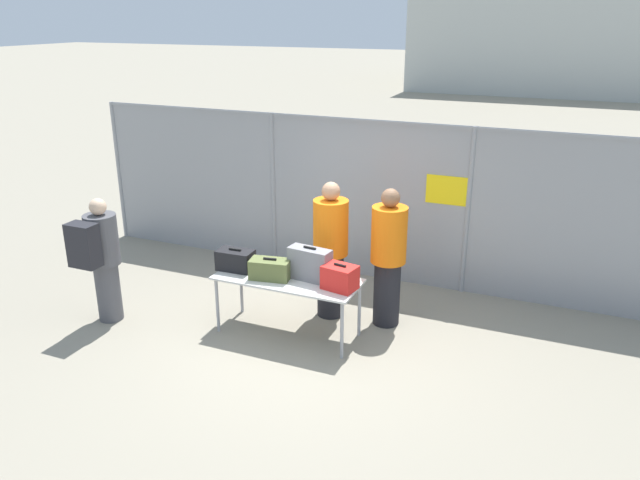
{
  "coord_description": "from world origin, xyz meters",
  "views": [
    {
      "loc": [
        2.8,
        -6.1,
        3.74
      ],
      "look_at": [
        -0.07,
        0.65,
        1.05
      ],
      "focal_mm": 35.0,
      "sensor_mm": 36.0,
      "label": 1
    }
  ],
  "objects_px": {
    "suitcase_red": "(340,277)",
    "suitcase_grey": "(310,264)",
    "suitcase_black": "(235,260)",
    "security_worker_far": "(388,256)",
    "suitcase_olive": "(270,269)",
    "security_worker_near": "(331,248)",
    "inspection_table": "(287,283)",
    "traveler_hooded": "(101,256)",
    "utility_trailer": "(486,227)"
  },
  "relations": [
    {
      "from": "utility_trailer",
      "to": "suitcase_olive",
      "type": "bearing_deg",
      "value": -116.27
    },
    {
      "from": "security_worker_near",
      "to": "utility_trailer",
      "type": "bearing_deg",
      "value": -129.85
    },
    {
      "from": "traveler_hooded",
      "to": "suitcase_red",
      "type": "bearing_deg",
      "value": -3.4
    },
    {
      "from": "suitcase_olive",
      "to": "utility_trailer",
      "type": "distance_m",
      "value": 4.41
    },
    {
      "from": "traveler_hooded",
      "to": "security_worker_near",
      "type": "bearing_deg",
      "value": 12.24
    },
    {
      "from": "suitcase_grey",
      "to": "suitcase_olive",
      "type": "bearing_deg",
      "value": -160.02
    },
    {
      "from": "suitcase_red",
      "to": "suitcase_grey",
      "type": "bearing_deg",
      "value": 165.62
    },
    {
      "from": "suitcase_olive",
      "to": "security_worker_far",
      "type": "relative_size",
      "value": 0.29
    },
    {
      "from": "security_worker_near",
      "to": "suitcase_grey",
      "type": "bearing_deg",
      "value": 73.01
    },
    {
      "from": "suitcase_grey",
      "to": "traveler_hooded",
      "type": "relative_size",
      "value": 0.33
    },
    {
      "from": "suitcase_red",
      "to": "traveler_hooded",
      "type": "relative_size",
      "value": 0.26
    },
    {
      "from": "security_worker_near",
      "to": "inspection_table",
      "type": "bearing_deg",
      "value": 52.58
    },
    {
      "from": "suitcase_red",
      "to": "traveler_hooded",
      "type": "xyz_separation_m",
      "value": [
        -2.97,
        -0.58,
        0.01
      ]
    },
    {
      "from": "inspection_table",
      "to": "security_worker_far",
      "type": "distance_m",
      "value": 1.28
    },
    {
      "from": "suitcase_black",
      "to": "suitcase_olive",
      "type": "xyz_separation_m",
      "value": [
        0.52,
        -0.08,
        -0.01
      ]
    },
    {
      "from": "suitcase_olive",
      "to": "traveler_hooded",
      "type": "xyz_separation_m",
      "value": [
        -2.09,
        -0.52,
        0.03
      ]
    },
    {
      "from": "suitcase_olive",
      "to": "suitcase_grey",
      "type": "xyz_separation_m",
      "value": [
        0.45,
        0.16,
        0.08
      ]
    },
    {
      "from": "suitcase_grey",
      "to": "utility_trailer",
      "type": "relative_size",
      "value": 0.14
    },
    {
      "from": "suitcase_grey",
      "to": "security_worker_near",
      "type": "bearing_deg",
      "value": 87.95
    },
    {
      "from": "suitcase_olive",
      "to": "security_worker_near",
      "type": "relative_size",
      "value": 0.29
    },
    {
      "from": "suitcase_olive",
      "to": "suitcase_red",
      "type": "relative_size",
      "value": 1.23
    },
    {
      "from": "suitcase_grey",
      "to": "security_worker_near",
      "type": "height_order",
      "value": "security_worker_near"
    },
    {
      "from": "utility_trailer",
      "to": "security_worker_far",
      "type": "bearing_deg",
      "value": -103.22
    },
    {
      "from": "utility_trailer",
      "to": "traveler_hooded",
      "type": "bearing_deg",
      "value": -132.15
    },
    {
      "from": "suitcase_grey",
      "to": "security_worker_near",
      "type": "distance_m",
      "value": 0.6
    },
    {
      "from": "suitcase_grey",
      "to": "utility_trailer",
      "type": "height_order",
      "value": "suitcase_grey"
    },
    {
      "from": "inspection_table",
      "to": "suitcase_grey",
      "type": "distance_m",
      "value": 0.37
    },
    {
      "from": "inspection_table",
      "to": "security_worker_far",
      "type": "height_order",
      "value": "security_worker_far"
    },
    {
      "from": "suitcase_red",
      "to": "traveler_hooded",
      "type": "bearing_deg",
      "value": -169.01
    },
    {
      "from": "suitcase_grey",
      "to": "security_worker_near",
      "type": "relative_size",
      "value": 0.3
    },
    {
      "from": "inspection_table",
      "to": "suitcase_red",
      "type": "relative_size",
      "value": 4.22
    },
    {
      "from": "suitcase_red",
      "to": "security_worker_near",
      "type": "bearing_deg",
      "value": 119.67
    },
    {
      "from": "suitcase_black",
      "to": "suitcase_grey",
      "type": "distance_m",
      "value": 0.97
    },
    {
      "from": "inspection_table",
      "to": "suitcase_red",
      "type": "xyz_separation_m",
      "value": [
        0.69,
        -0.03,
        0.2
      ]
    },
    {
      "from": "suitcase_red",
      "to": "security_worker_far",
      "type": "height_order",
      "value": "security_worker_far"
    },
    {
      "from": "inspection_table",
      "to": "security_worker_far",
      "type": "bearing_deg",
      "value": 35.75
    },
    {
      "from": "suitcase_black",
      "to": "security_worker_far",
      "type": "bearing_deg",
      "value": 23.18
    },
    {
      "from": "suitcase_grey",
      "to": "suitcase_black",
      "type": "bearing_deg",
      "value": -174.98
    },
    {
      "from": "suitcase_black",
      "to": "traveler_hooded",
      "type": "bearing_deg",
      "value": -159.14
    },
    {
      "from": "traveler_hooded",
      "to": "security_worker_far",
      "type": "relative_size",
      "value": 0.91
    },
    {
      "from": "security_worker_far",
      "to": "suitcase_olive",
      "type": "bearing_deg",
      "value": 55.8
    },
    {
      "from": "inspection_table",
      "to": "suitcase_grey",
      "type": "xyz_separation_m",
      "value": [
        0.26,
        0.08,
        0.26
      ]
    },
    {
      "from": "security_worker_near",
      "to": "suitcase_black",
      "type": "bearing_deg",
      "value": 19.78
    },
    {
      "from": "suitcase_red",
      "to": "security_worker_far",
      "type": "xyz_separation_m",
      "value": [
        0.34,
        0.77,
        0.04
      ]
    },
    {
      "from": "security_worker_near",
      "to": "suitcase_olive",
      "type": "bearing_deg",
      "value": 43.5
    },
    {
      "from": "suitcase_black",
      "to": "security_worker_far",
      "type": "relative_size",
      "value": 0.26
    },
    {
      "from": "inspection_table",
      "to": "security_worker_far",
      "type": "relative_size",
      "value": 0.99
    },
    {
      "from": "suitcase_grey",
      "to": "security_worker_far",
      "type": "height_order",
      "value": "security_worker_far"
    },
    {
      "from": "suitcase_red",
      "to": "suitcase_black",
      "type": "bearing_deg",
      "value": 179.01
    },
    {
      "from": "inspection_table",
      "to": "traveler_hooded",
      "type": "distance_m",
      "value": 2.37
    }
  ]
}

